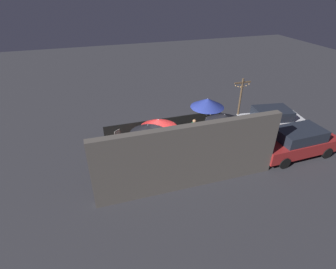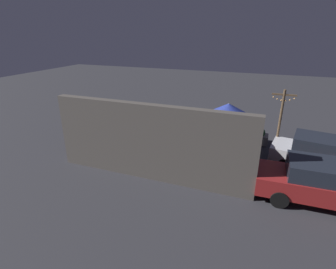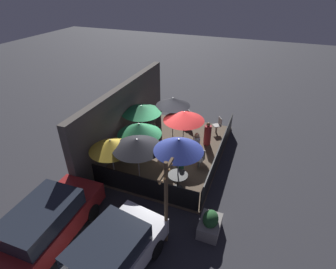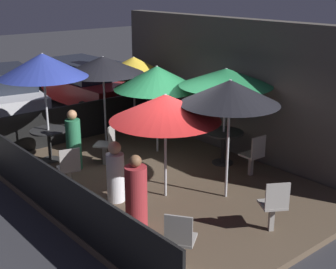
{
  "view_description": "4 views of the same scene",
  "coord_description": "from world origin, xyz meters",
  "px_view_note": "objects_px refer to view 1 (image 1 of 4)",
  "views": [
    {
      "loc": [
        3.79,
        11.42,
        8.42
      ],
      "look_at": [
        0.05,
        -0.46,
        1.06
      ],
      "focal_mm": 28.0,
      "sensor_mm": 36.0,
      "label": 1
    },
    {
      "loc": [
        -4.27,
        11.61,
        5.92
      ],
      "look_at": [
        0.06,
        0.38,
        1.14
      ],
      "focal_mm": 28.0,
      "sensor_mm": 36.0,
      "label": 2
    },
    {
      "loc": [
        -10.42,
        -3.8,
        7.84
      ],
      "look_at": [
        -0.57,
        0.04,
        1.39
      ],
      "focal_mm": 28.0,
      "sensor_mm": 36.0,
      "label": 3
    },
    {
      "loc": [
        6.94,
        -5.6,
        4.07
      ],
      "look_at": [
        0.07,
        0.18,
        1.12
      ],
      "focal_mm": 50.0,
      "sensor_mm": 36.0,
      "label": 4
    }
  ],
  "objects_px": {
    "patio_chair_2": "(120,155)",
    "planter_box": "(215,116)",
    "patio_chair_0": "(176,130)",
    "parked_car_1": "(298,142)",
    "dining_table_0": "(180,163)",
    "patio_umbrella_1": "(207,103)",
    "patio_umbrella_4": "(205,130)",
    "patio_umbrella_6": "(224,118)",
    "patio_chair_1": "(161,167)",
    "parked_car_0": "(271,120)",
    "patio_chair_3": "(194,138)",
    "dining_table_1": "(205,127)",
    "patron_1": "(162,135)",
    "patio_umbrella_3": "(148,129)",
    "patron_0": "(143,134)",
    "patio_umbrella_2": "(239,130)",
    "patron_2": "(194,130)",
    "patio_chair_4": "(119,137)",
    "light_post": "(240,101)",
    "patio_umbrella_0": "(181,139)",
    "patio_umbrella_5": "(158,124)"
  },
  "relations": [
    {
      "from": "patio_umbrella_2",
      "to": "patio_umbrella_0",
      "type": "bearing_deg",
      "value": 2.9
    },
    {
      "from": "patio_umbrella_4",
      "to": "patron_0",
      "type": "distance_m",
      "value": 3.9
    },
    {
      "from": "patio_chair_3",
      "to": "planter_box",
      "type": "bearing_deg",
      "value": 6.34
    },
    {
      "from": "patio_chair_1",
      "to": "parked_car_0",
      "type": "relative_size",
      "value": 0.22
    },
    {
      "from": "patio_umbrella_4",
      "to": "patron_2",
      "type": "bearing_deg",
      "value": -98.38
    },
    {
      "from": "patio_chair_2",
      "to": "planter_box",
      "type": "distance_m",
      "value": 7.57
    },
    {
      "from": "patio_umbrella_0",
      "to": "patron_2",
      "type": "xyz_separation_m",
      "value": [
        -1.87,
        -2.74,
        -1.37
      ]
    },
    {
      "from": "parked_car_0",
      "to": "patio_chair_0",
      "type": "bearing_deg",
      "value": -1.23
    },
    {
      "from": "patio_chair_4",
      "to": "dining_table_0",
      "type": "bearing_deg",
      "value": -0.0
    },
    {
      "from": "parked_car_1",
      "to": "patio_umbrella_1",
      "type": "bearing_deg",
      "value": -40.3
    },
    {
      "from": "patio_umbrella_5",
      "to": "patron_0",
      "type": "relative_size",
      "value": 1.6
    },
    {
      "from": "parked_car_1",
      "to": "patio_umbrella_6",
      "type": "bearing_deg",
      "value": -23.76
    },
    {
      "from": "parked_car_0",
      "to": "dining_table_0",
      "type": "bearing_deg",
      "value": 27.48
    },
    {
      "from": "patio_umbrella_2",
      "to": "planter_box",
      "type": "relative_size",
      "value": 2.01
    },
    {
      "from": "planter_box",
      "to": "light_post",
      "type": "xyz_separation_m",
      "value": [
        -0.9,
        1.29,
        1.51
      ]
    },
    {
      "from": "patio_chair_2",
      "to": "patio_chair_1",
      "type": "bearing_deg",
      "value": -10.72
    },
    {
      "from": "patio_chair_4",
      "to": "patio_chair_2",
      "type": "bearing_deg",
      "value": -41.36
    },
    {
      "from": "patio_umbrella_3",
      "to": "parked_car_1",
      "type": "xyz_separation_m",
      "value": [
        -7.94,
        1.52,
        -1.33
      ]
    },
    {
      "from": "patio_chair_2",
      "to": "patron_1",
      "type": "distance_m",
      "value": 2.95
    },
    {
      "from": "patron_0",
      "to": "parked_car_0",
      "type": "distance_m",
      "value": 8.02
    },
    {
      "from": "patio_umbrella_6",
      "to": "patio_chair_1",
      "type": "bearing_deg",
      "value": 17.32
    },
    {
      "from": "patio_chair_4",
      "to": "patio_umbrella_2",
      "type": "bearing_deg",
      "value": 24.04
    },
    {
      "from": "patron_0",
      "to": "light_post",
      "type": "distance_m",
      "value": 6.36
    },
    {
      "from": "patron_0",
      "to": "patio_umbrella_2",
      "type": "bearing_deg",
      "value": -119.07
    },
    {
      "from": "patron_0",
      "to": "light_post",
      "type": "height_order",
      "value": "light_post"
    },
    {
      "from": "patio_chair_1",
      "to": "patron_2",
      "type": "height_order",
      "value": "patron_2"
    },
    {
      "from": "patio_chair_3",
      "to": "parked_car_0",
      "type": "height_order",
      "value": "parked_car_0"
    },
    {
      "from": "light_post",
      "to": "parked_car_1",
      "type": "relative_size",
      "value": 0.74
    },
    {
      "from": "patio_umbrella_0",
      "to": "patio_umbrella_4",
      "type": "relative_size",
      "value": 1.04
    },
    {
      "from": "patio_umbrella_5",
      "to": "dining_table_1",
      "type": "distance_m",
      "value": 3.49
    },
    {
      "from": "patio_umbrella_2",
      "to": "dining_table_1",
      "type": "relative_size",
      "value": 2.5
    },
    {
      "from": "dining_table_0",
      "to": "patio_chair_0",
      "type": "bearing_deg",
      "value": -105.48
    },
    {
      "from": "dining_table_1",
      "to": "patron_1",
      "type": "relative_size",
      "value": 0.7
    },
    {
      "from": "patio_chair_0",
      "to": "patio_umbrella_6",
      "type": "bearing_deg",
      "value": -32.48
    },
    {
      "from": "patron_0",
      "to": "planter_box",
      "type": "relative_size",
      "value": 1.25
    },
    {
      "from": "patio_umbrella_3",
      "to": "patio_chair_2",
      "type": "bearing_deg",
      "value": -15.81
    },
    {
      "from": "patio_umbrella_4",
      "to": "planter_box",
      "type": "xyz_separation_m",
      "value": [
        -2.69,
        -4.02,
        -1.55
      ]
    },
    {
      "from": "patio_umbrella_6",
      "to": "patio_chair_1",
      "type": "distance_m",
      "value": 4.3
    },
    {
      "from": "patio_umbrella_3",
      "to": "parked_car_0",
      "type": "relative_size",
      "value": 0.55
    },
    {
      "from": "patio_umbrella_4",
      "to": "dining_table_1",
      "type": "bearing_deg",
      "value": -116.65
    },
    {
      "from": "patio_chair_0",
      "to": "parked_car_1",
      "type": "xyz_separation_m",
      "value": [
        -5.76,
        3.67,
        0.24
      ]
    },
    {
      "from": "patio_umbrella_1",
      "to": "planter_box",
      "type": "bearing_deg",
      "value": -131.58
    },
    {
      "from": "patio_umbrella_1",
      "to": "patio_umbrella_4",
      "type": "bearing_deg",
      "value": 63.35
    },
    {
      "from": "patio_chair_4",
      "to": "patron_1",
      "type": "bearing_deg",
      "value": 41.82
    },
    {
      "from": "patio_chair_3",
      "to": "patio_chair_4",
      "type": "relative_size",
      "value": 1.02
    },
    {
      "from": "light_post",
      "to": "dining_table_1",
      "type": "bearing_deg",
      "value": 10.57
    },
    {
      "from": "patron_0",
      "to": "patio_chair_4",
      "type": "bearing_deg",
      "value": 86.37
    },
    {
      "from": "patio_chair_1",
      "to": "patio_chair_2",
      "type": "xyz_separation_m",
      "value": [
        1.75,
        -1.58,
        0.01
      ]
    },
    {
      "from": "patio_umbrella_3",
      "to": "planter_box",
      "type": "relative_size",
      "value": 2.21
    },
    {
      "from": "patron_1",
      "to": "patio_chair_3",
      "type": "bearing_deg",
      "value": 61.06
    }
  ]
}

